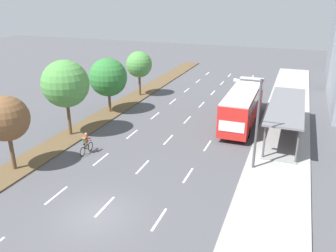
{
  "coord_description": "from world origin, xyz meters",
  "views": [
    {
      "loc": [
        9.7,
        -14.02,
        11.91
      ],
      "look_at": [
        -0.1,
        11.88,
        1.2
      ],
      "focal_mm": 36.93,
      "sensor_mm": 36.0,
      "label": 1
    }
  ],
  "objects_px": {
    "bus": "(243,103)",
    "streetlight": "(255,118)",
    "median_tree_nearest": "(6,119)",
    "bus_shelter": "(289,117)",
    "median_tree_fourth": "(139,64)",
    "cyclist": "(86,144)",
    "median_tree_third": "(108,77)",
    "median_tree_second": "(65,84)"
  },
  "relations": [
    {
      "from": "bus",
      "to": "streetlight",
      "type": "height_order",
      "value": "streetlight"
    },
    {
      "from": "bus",
      "to": "streetlight",
      "type": "distance_m",
      "value": 9.66
    },
    {
      "from": "median_tree_nearest",
      "to": "bus_shelter",
      "type": "bearing_deg",
      "value": 36.47
    },
    {
      "from": "streetlight",
      "to": "median_tree_fourth",
      "type": "bearing_deg",
      "value": 137.14
    },
    {
      "from": "median_tree_nearest",
      "to": "bus",
      "type": "bearing_deg",
      "value": 48.48
    },
    {
      "from": "cyclist",
      "to": "median_tree_third",
      "type": "xyz_separation_m",
      "value": [
        -3.27,
        9.5,
        3.0
      ]
    },
    {
      "from": "cyclist",
      "to": "median_tree_fourth",
      "type": "distance_m",
      "value": 16.92
    },
    {
      "from": "bus",
      "to": "streetlight",
      "type": "bearing_deg",
      "value": -76.78
    },
    {
      "from": "cyclist",
      "to": "median_tree_nearest",
      "type": "relative_size",
      "value": 0.34
    },
    {
      "from": "bus_shelter",
      "to": "median_tree_fourth",
      "type": "distance_m",
      "value": 19.21
    },
    {
      "from": "bus",
      "to": "streetlight",
      "type": "xyz_separation_m",
      "value": [
        2.17,
        -9.23,
        1.82
      ]
    },
    {
      "from": "bus",
      "to": "median_tree_third",
      "type": "xyz_separation_m",
      "value": [
        -13.65,
        -1.68,
        1.72
      ]
    },
    {
      "from": "bus_shelter",
      "to": "median_tree_nearest",
      "type": "bearing_deg",
      "value": -143.53
    },
    {
      "from": "median_tree_second",
      "to": "median_tree_third",
      "type": "height_order",
      "value": "median_tree_second"
    },
    {
      "from": "bus",
      "to": "median_tree_nearest",
      "type": "relative_size",
      "value": 2.1
    },
    {
      "from": "cyclist",
      "to": "bus",
      "type": "bearing_deg",
      "value": 47.17
    },
    {
      "from": "median_tree_nearest",
      "to": "median_tree_third",
      "type": "xyz_separation_m",
      "value": [
        -0.01,
        13.72,
        -0.13
      ]
    },
    {
      "from": "cyclist",
      "to": "streetlight",
      "type": "distance_m",
      "value": 13.06
    },
    {
      "from": "bus",
      "to": "median_tree_third",
      "type": "distance_m",
      "value": 13.86
    },
    {
      "from": "streetlight",
      "to": "median_tree_second",
      "type": "bearing_deg",
      "value": 177.53
    },
    {
      "from": "bus_shelter",
      "to": "streetlight",
      "type": "bearing_deg",
      "value": -106.62
    },
    {
      "from": "bus_shelter",
      "to": "median_tree_nearest",
      "type": "xyz_separation_m",
      "value": [
        -17.92,
        -13.24,
        2.06
      ]
    },
    {
      "from": "bus_shelter",
      "to": "median_tree_second",
      "type": "relative_size",
      "value": 1.74
    },
    {
      "from": "streetlight",
      "to": "bus",
      "type": "bearing_deg",
      "value": 103.22
    },
    {
      "from": "median_tree_nearest",
      "to": "cyclist",
      "type": "bearing_deg",
      "value": 52.22
    },
    {
      "from": "cyclist",
      "to": "median_tree_second",
      "type": "xyz_separation_m",
      "value": [
        -3.38,
        2.65,
        3.92
      ]
    },
    {
      "from": "cyclist",
      "to": "median_tree_third",
      "type": "bearing_deg",
      "value": 109.01
    },
    {
      "from": "median_tree_second",
      "to": "cyclist",
      "type": "bearing_deg",
      "value": -38.04
    },
    {
      "from": "bus",
      "to": "median_tree_second",
      "type": "bearing_deg",
      "value": -148.15
    },
    {
      "from": "bus_shelter",
      "to": "streetlight",
      "type": "relative_size",
      "value": 1.77
    },
    {
      "from": "bus",
      "to": "median_tree_third",
      "type": "relative_size",
      "value": 2.0
    },
    {
      "from": "median_tree_nearest",
      "to": "median_tree_third",
      "type": "distance_m",
      "value": 13.72
    },
    {
      "from": "bus",
      "to": "median_tree_third",
      "type": "height_order",
      "value": "median_tree_third"
    },
    {
      "from": "bus_shelter",
      "to": "bus",
      "type": "bearing_deg",
      "value": 153.23
    },
    {
      "from": "median_tree_third",
      "to": "streetlight",
      "type": "distance_m",
      "value": 17.52
    },
    {
      "from": "median_tree_second",
      "to": "streetlight",
      "type": "bearing_deg",
      "value": -2.47
    },
    {
      "from": "bus",
      "to": "cyclist",
      "type": "relative_size",
      "value": 6.2
    },
    {
      "from": "median_tree_second",
      "to": "median_tree_fourth",
      "type": "height_order",
      "value": "median_tree_second"
    },
    {
      "from": "bus",
      "to": "median_tree_fourth",
      "type": "relative_size",
      "value": 2.12
    },
    {
      "from": "cyclist",
      "to": "median_tree_fourth",
      "type": "relative_size",
      "value": 0.34
    },
    {
      "from": "bus",
      "to": "cyclist",
      "type": "xyz_separation_m",
      "value": [
        -10.37,
        -11.19,
        -1.28
      ]
    },
    {
      "from": "median_tree_fourth",
      "to": "bus",
      "type": "bearing_deg",
      "value": -21.18
    }
  ]
}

